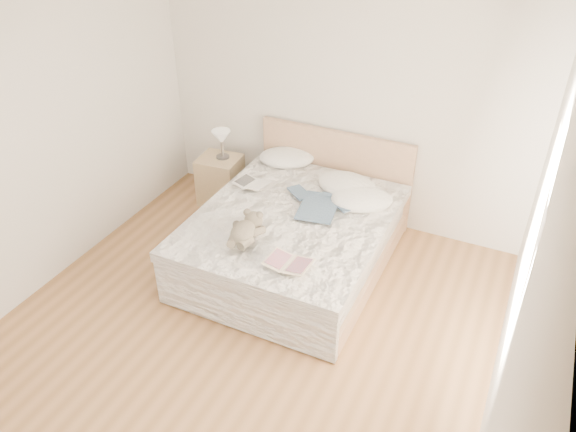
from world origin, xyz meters
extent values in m
cube|color=brown|center=(0.00, 0.00, 0.00)|extent=(4.00, 4.50, 0.00)
cube|color=white|center=(0.00, 0.00, 2.70)|extent=(4.00, 4.50, 0.00)
cube|color=silver|center=(0.00, 2.25, 1.35)|extent=(4.00, 0.02, 2.70)
cube|color=silver|center=(-2.00, 0.00, 1.35)|extent=(0.02, 4.50, 2.70)
cube|color=silver|center=(2.00, 0.00, 1.35)|extent=(0.02, 4.50, 2.70)
cube|color=white|center=(1.99, 0.30, 1.45)|extent=(0.02, 1.30, 1.10)
cube|color=tan|center=(0.00, 1.15, 0.10)|extent=(1.68, 2.08, 0.20)
cube|color=white|center=(0.00, 1.15, 0.35)|extent=(1.60, 2.00, 0.30)
cube|color=white|center=(0.00, 1.10, 0.54)|extent=(1.72, 2.05, 0.10)
cube|color=tan|center=(0.00, 2.19, 0.50)|extent=(1.70, 0.06, 1.00)
cube|color=tan|center=(-1.26, 1.86, 0.28)|extent=(0.48, 0.44, 0.56)
cylinder|color=#4B4542|center=(-1.23, 1.89, 0.57)|extent=(0.15, 0.15, 0.02)
cylinder|color=#433E38|center=(-1.23, 1.89, 0.68)|extent=(0.03, 0.03, 0.20)
cone|color=beige|center=(-1.23, 1.89, 0.81)|extent=(0.25, 0.25, 0.15)
ellipsoid|color=white|center=(-0.52, 2.06, 0.64)|extent=(0.72, 0.62, 0.18)
ellipsoid|color=white|center=(0.30, 1.77, 0.64)|extent=(0.74, 0.60, 0.20)
ellipsoid|color=white|center=(0.51, 1.59, 0.64)|extent=(0.71, 0.62, 0.18)
cube|color=white|center=(-0.60, 1.42, 0.63)|extent=(0.37, 0.29, 0.03)
cube|color=#F3E3C1|center=(0.29, 0.40, 0.63)|extent=(0.40, 0.28, 0.02)
camera|label=1|loc=(1.84, -2.85, 3.47)|focal=35.00mm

